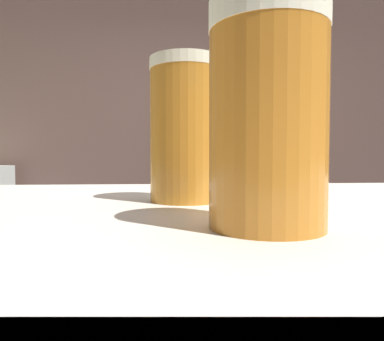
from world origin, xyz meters
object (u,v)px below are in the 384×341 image
Objects in this scene: bottle_soy at (252,145)px; bartender at (235,195)px; pint_glass_near at (267,117)px; pint_glass_far at (186,131)px; mixing_bowl at (190,191)px; bottle_olive_oil at (228,148)px; chefs_knife at (272,196)px.

bartender is at bearing -105.78° from bottle_soy.
bartender reaches higher than pint_glass_near.
bartender is 1.27m from pint_glass_near.
pint_glass_far is at bearing -104.76° from bottle_soy.
mixing_bowl is 1.17× the size of pint_glass_far.
mixing_bowl is at bearing -107.65° from bottle_olive_oil.
mixing_bowl is 1.49m from bottle_olive_oil.
pint_glass_near is 0.58× the size of bottle_soy.
bottle_olive_oil is (0.50, 3.12, 0.05)m from pint_glass_near.
bottle_soy reaches higher than bottle_olive_oil.
pint_glass_near is 0.99× the size of pint_glass_far.
chefs_knife is at bearing -90.30° from bottle_olive_oil.
bottle_soy is (0.20, -0.16, 0.02)m from bottle_olive_oil.
bartender is 10.24× the size of mixing_bowl.
bottle_olive_oil is at bearing 72.35° from mixing_bowl.
bottle_olive_oil is at bearing -2.77° from bartender.
pint_glass_near is at bearing -120.60° from chefs_knife.
pint_glass_near is (-0.50, -1.65, 0.24)m from chefs_knife.
bottle_olive_oil reaches higher than mixing_bowl.
bottle_olive_oil reaches higher than pint_glass_far.
bartender reaches higher than bottle_soy.
pint_glass_far is 3.04m from bottle_olive_oil.
bartender is at bearing 80.16° from pint_glass_near.
pint_glass_far is (-0.54, -1.51, 0.24)m from chefs_knife.
pint_glass_near is at bearing -99.17° from bottle_olive_oil.
pint_glass_near is (-0.06, -1.73, 0.22)m from mixing_bowl.
pint_glass_far is 0.73× the size of bottle_olive_oil.
pint_glass_near is at bearing -103.32° from bottle_soy.
bartender is 1.81m from bottle_soy.
bartender is at bearing -138.55° from chefs_knife.
pint_glass_far is 2.93m from bottle_soy.
mixing_bowl is 0.44m from chefs_knife.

